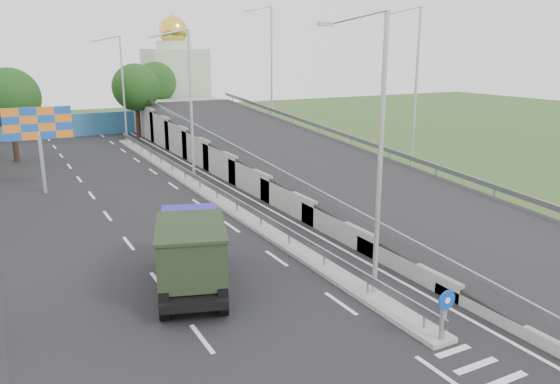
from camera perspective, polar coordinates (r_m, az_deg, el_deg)
ground at (r=17.17m, az=21.84°, el=-17.87°), size 160.00×160.00×0.00m
road_surface at (r=31.46m, az=-10.98°, el=-2.11°), size 26.00×90.00×0.04m
median at (r=36.00m, az=-8.34°, el=0.30°), size 1.00×44.00×0.20m
overpass_ramp at (r=38.74m, az=2.06°, el=3.97°), size 10.00×50.00×3.50m
median_guardrail at (r=35.85m, az=-8.38°, el=1.31°), size 0.09×44.00×0.71m
sign_bollard at (r=17.91m, az=16.78°, el=-12.19°), size 0.64×0.23×1.67m
lamp_post_near at (r=19.24m, az=10.07°, el=5.09°), size 2.74×0.18×10.08m
lamp_post_mid at (r=36.96m, az=-9.59°, el=9.61°), size 2.74×0.18×10.08m
lamp_post_far at (r=56.24m, az=-16.29°, el=10.90°), size 2.74×0.18×10.08m
blue_wall at (r=61.87m, az=-20.91°, el=6.52°), size 30.00×0.50×2.40m
church at (r=72.31m, az=-10.87°, el=11.53°), size 7.00×7.00×13.80m
billboard at (r=37.30m, az=-23.93°, el=6.10°), size 4.00×0.24×5.50m
tree_left_mid at (r=49.08m, az=-26.42°, el=8.77°), size 4.80×4.80×7.60m
tree_median_far at (r=58.64m, az=-14.84°, el=10.51°), size 4.80×4.80×7.60m
tree_ramp_far at (r=66.40m, az=-12.88°, el=11.06°), size 4.80×4.80×7.60m
dump_truck at (r=21.19m, az=-9.26°, el=-5.96°), size 4.12×6.71×2.78m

